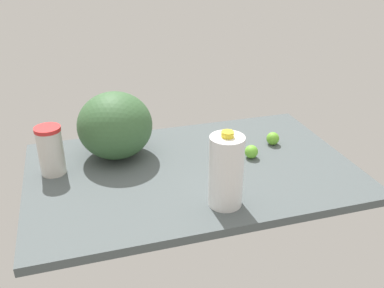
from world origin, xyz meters
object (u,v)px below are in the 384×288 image
(milk_jug, at_px, (226,171))
(lime_far_back, at_px, (273,138))
(watermelon, at_px, (115,125))
(tumbler_cup, at_px, (51,150))
(lime_by_jug, at_px, (251,152))

(milk_jug, height_order, lime_far_back, milk_jug)
(watermelon, xyz_separation_m, tumbler_cup, (-0.24, -0.07, -0.04))
(watermelon, distance_m, lime_by_jug, 0.53)
(lime_far_back, bearing_deg, milk_jug, -134.26)
(milk_jug, relative_size, tumbler_cup, 1.41)
(watermelon, distance_m, tumbler_cup, 0.25)
(lime_by_jug, bearing_deg, lime_far_back, 32.15)
(watermelon, bearing_deg, milk_jug, -56.48)
(watermelon, distance_m, lime_far_back, 0.64)
(tumbler_cup, distance_m, lime_by_jug, 0.75)
(tumbler_cup, relative_size, lime_far_back, 3.45)
(watermelon, xyz_separation_m, lime_by_jug, (0.50, -0.17, -0.10))
(tumbler_cup, xyz_separation_m, lime_far_back, (0.87, -0.01, -0.06))
(watermelon, bearing_deg, tumbler_cup, -163.52)
(watermelon, height_order, tumbler_cup, watermelon)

